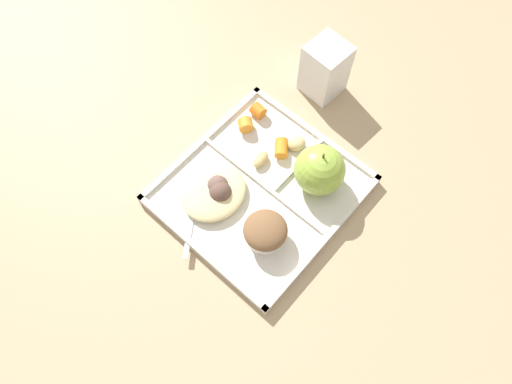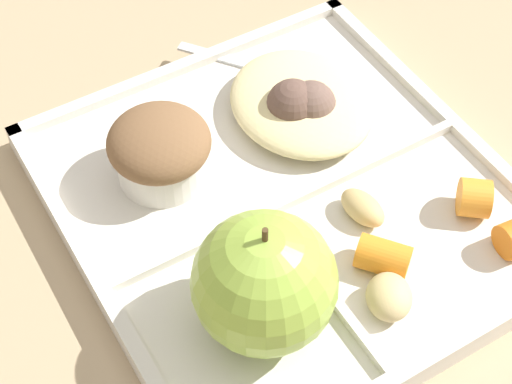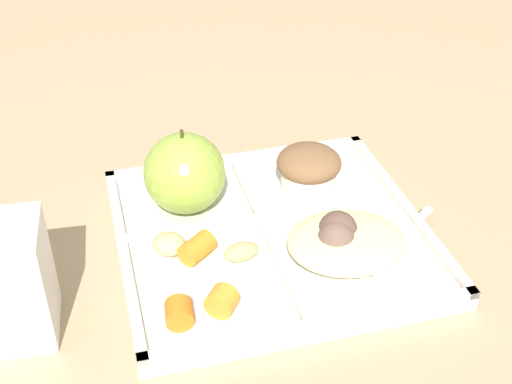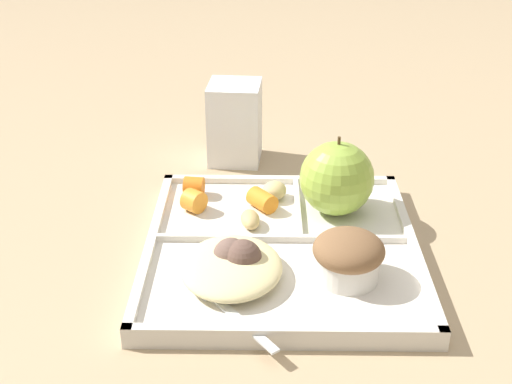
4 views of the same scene
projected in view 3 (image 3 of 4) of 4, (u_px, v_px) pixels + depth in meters
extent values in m
plane|color=tan|center=(271.00, 242.00, 0.74)|extent=(6.00, 6.00, 0.00)
cube|color=silver|center=(271.00, 236.00, 0.73)|extent=(0.32, 0.30, 0.01)
cube|color=silver|center=(316.00, 324.00, 0.61)|extent=(0.32, 0.01, 0.01)
cube|color=silver|center=(238.00, 158.00, 0.84)|extent=(0.32, 0.01, 0.01)
cube|color=silver|center=(124.00, 253.00, 0.69)|extent=(0.01, 0.30, 0.01)
cube|color=silver|center=(405.00, 206.00, 0.76)|extent=(0.01, 0.30, 0.01)
cube|color=silver|center=(264.00, 229.00, 0.72)|extent=(0.01, 0.28, 0.01)
cube|color=silver|center=(193.00, 228.00, 0.73)|extent=(0.14, 0.01, 0.01)
sphere|color=#93B742|center=(185.00, 173.00, 0.74)|extent=(0.09, 0.09, 0.09)
cylinder|color=#4C381E|center=(182.00, 135.00, 0.71)|extent=(0.00, 0.00, 0.01)
cylinder|color=silver|center=(308.00, 178.00, 0.79)|extent=(0.06, 0.06, 0.03)
ellipsoid|color=brown|center=(309.00, 163.00, 0.78)|extent=(0.07, 0.07, 0.04)
cylinder|color=orange|center=(179.00, 313.00, 0.61)|extent=(0.03, 0.03, 0.02)
cylinder|color=orange|center=(197.00, 248.00, 0.69)|extent=(0.04, 0.04, 0.02)
cylinder|color=orange|center=(222.00, 301.00, 0.62)|extent=(0.03, 0.03, 0.03)
ellipsoid|color=tan|center=(169.00, 244.00, 0.69)|extent=(0.05, 0.04, 0.02)
ellipsoid|color=tan|center=(241.00, 252.00, 0.69)|extent=(0.04, 0.03, 0.02)
ellipsoid|color=beige|center=(346.00, 242.00, 0.69)|extent=(0.12, 0.11, 0.03)
sphere|color=brown|center=(336.00, 239.00, 0.69)|extent=(0.04, 0.04, 0.04)
sphere|color=brown|center=(338.00, 230.00, 0.70)|extent=(0.04, 0.04, 0.04)
cube|color=silver|center=(408.00, 230.00, 0.73)|extent=(0.09, 0.07, 0.00)
cube|color=silver|center=(377.00, 262.00, 0.69)|extent=(0.04, 0.03, 0.00)
cylinder|color=silver|center=(356.00, 273.00, 0.67)|extent=(0.02, 0.02, 0.00)
cylinder|color=silver|center=(364.00, 276.00, 0.67)|extent=(0.02, 0.02, 0.00)
cylinder|color=silver|center=(371.00, 280.00, 0.66)|extent=(0.02, 0.02, 0.00)
cube|color=white|center=(8.00, 282.00, 0.60)|extent=(0.08, 0.08, 0.11)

